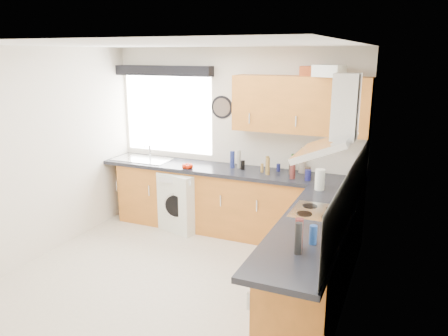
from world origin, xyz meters
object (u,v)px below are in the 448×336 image
at_px(extractor_hood, 335,126).
at_px(upper_cabinets, 300,105).
at_px(oven, 317,258).
at_px(washing_machine, 185,200).

bearing_deg(extractor_hood, upper_cabinets, 116.13).
bearing_deg(oven, washing_machine, 152.16).
xyz_separation_m(extractor_hood, washing_machine, (-2.18, 1.10, -1.36)).
distance_m(extractor_hood, washing_machine, 2.80).
xyz_separation_m(oven, extractor_hood, (0.10, -0.00, 1.34)).
height_order(extractor_hood, washing_machine, extractor_hood).
xyz_separation_m(oven, upper_cabinets, (-0.55, 1.32, 1.38)).
relative_size(extractor_hood, washing_machine, 0.94).
height_order(oven, extractor_hood, extractor_hood).
xyz_separation_m(upper_cabinets, washing_machine, (-1.53, -0.23, -1.39)).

